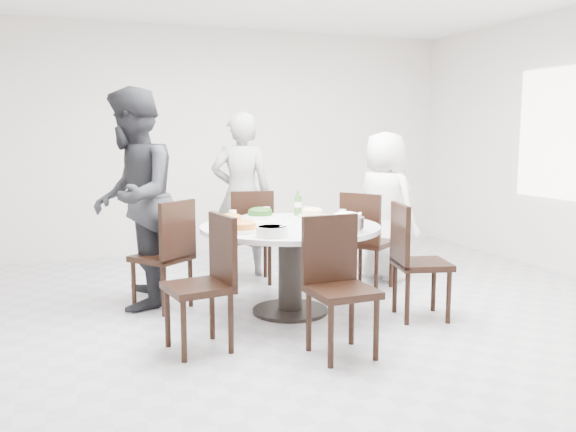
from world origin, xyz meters
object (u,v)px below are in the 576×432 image
object	(u,v)px
diner_right	(384,206)
soup_bowl	(272,231)
chair_n	(251,236)
diner_left	(133,199)
chair_s	(342,288)
chair_se	(422,261)
dining_table	(290,269)
chair_nw	(162,255)
rice_bowl	(347,224)
beverage_bottle	(298,203)
chair_ne	(368,240)
diner_middle	(242,195)
chair_sw	(198,284)

from	to	relation	value
diner_right	soup_bowl	distance (m)	2.06
chair_n	diner_left	bearing A→B (deg)	32.07
chair_s	diner_left	size ratio (longest dim) A/B	0.50
chair_n	chair_se	world-z (taller)	same
diner_left	soup_bowl	bearing A→B (deg)	51.65
dining_table	chair_nw	bearing A→B (deg)	153.40
diner_right	diner_left	distance (m)	2.54
rice_bowl	soup_bowl	xyz separation A→B (m)	(-0.61, 0.00, -0.02)
beverage_bottle	chair_nw	bearing A→B (deg)	-178.72
chair_s	beverage_bottle	size ratio (longest dim) A/B	4.07
dining_table	chair_ne	distance (m)	1.11
rice_bowl	beverage_bottle	bearing A→B (deg)	91.14
chair_ne	rice_bowl	size ratio (longest dim) A/B	3.49
chair_ne	diner_right	bearing A→B (deg)	-84.38
diner_middle	chair_n	bearing A→B (deg)	103.15
dining_table	rice_bowl	distance (m)	0.70
diner_middle	beverage_bottle	size ratio (longest dim) A/B	7.37
chair_n	rice_bowl	bearing A→B (deg)	111.88
chair_s	chair_se	xyz separation A→B (m)	(0.98, 0.54, 0.00)
chair_n	diner_middle	bearing A→B (deg)	-80.07
diner_middle	soup_bowl	world-z (taller)	diner_middle
chair_ne	beverage_bottle	bearing A→B (deg)	50.11
chair_ne	chair_sw	bearing A→B (deg)	83.85
diner_middle	rice_bowl	xyz separation A→B (m)	(0.29, -1.92, -0.05)
chair_nw	rice_bowl	xyz separation A→B (m)	(1.29, -0.96, 0.33)
rice_bowl	chair_s	bearing A→B (deg)	-118.05
dining_table	beverage_bottle	world-z (taller)	beverage_bottle
diner_middle	beverage_bottle	distance (m)	0.97
beverage_bottle	diner_left	bearing A→B (deg)	174.69
diner_middle	chair_ne	bearing A→B (deg)	149.58
diner_right	rice_bowl	world-z (taller)	diner_right
chair_nw	chair_se	xyz separation A→B (m)	(1.95, -1.02, 0.00)
diner_middle	soup_bowl	xyz separation A→B (m)	(-0.32, -1.92, -0.07)
dining_table	beverage_bottle	distance (m)	0.77
beverage_bottle	chair_se	bearing A→B (deg)	-57.01
chair_ne	diner_left	bearing A→B (deg)	49.20
diner_left	soup_bowl	size ratio (longest dim) A/B	7.87
chair_sw	chair_se	size ratio (longest dim) A/B	1.00
dining_table	chair_s	size ratio (longest dim) A/B	1.58
rice_bowl	beverage_bottle	size ratio (longest dim) A/B	1.17
soup_bowl	chair_ne	bearing A→B (deg)	35.50
dining_table	diner_middle	distance (m)	1.54
diner_middle	chair_nw	bearing A→B (deg)	58.27
chair_n	soup_bowl	world-z (taller)	chair_n
dining_table	chair_sw	bearing A→B (deg)	-146.12
chair_se	chair_nw	bearing A→B (deg)	76.24
chair_ne	dining_table	bearing A→B (deg)	79.72
chair_nw	diner_right	xyz separation A→B (m)	(2.32, 0.28, 0.29)
soup_bowl	chair_s	bearing A→B (deg)	-64.05
rice_bowl	beverage_bottle	xyz separation A→B (m)	(-0.02, 0.99, 0.06)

